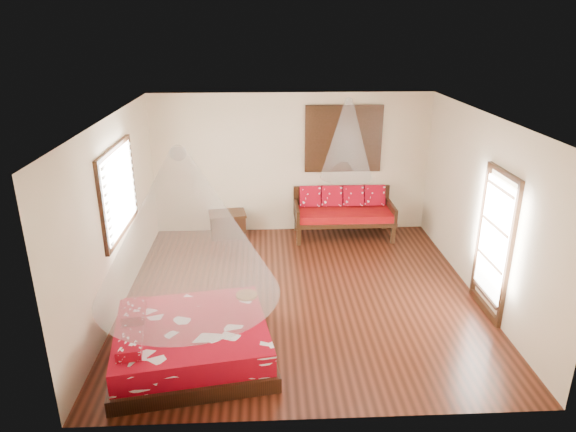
% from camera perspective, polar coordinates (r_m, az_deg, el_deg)
% --- Properties ---
extents(room, '(5.54, 5.54, 2.84)m').
position_cam_1_polar(room, '(7.66, 1.53, 0.52)').
color(room, black).
rests_on(room, ground).
extents(bed, '(2.22, 2.06, 0.63)m').
position_cam_1_polar(bed, '(6.80, -10.70, -13.59)').
color(bed, black).
rests_on(bed, floor).
extents(daybed, '(1.96, 0.87, 0.98)m').
position_cam_1_polar(daybed, '(10.30, 6.17, 0.62)').
color(daybed, black).
rests_on(daybed, floor).
extents(storage_chest, '(0.79, 0.63, 0.50)m').
position_cam_1_polar(storage_chest, '(10.37, -6.72, -0.89)').
color(storage_chest, black).
rests_on(storage_chest, floor).
extents(shutter_panel, '(1.52, 0.06, 1.32)m').
position_cam_1_polar(shutter_panel, '(10.24, 6.19, 8.51)').
color(shutter_panel, black).
rests_on(shutter_panel, wall_back).
extents(window_left, '(0.10, 1.74, 1.34)m').
position_cam_1_polar(window_left, '(8.03, -18.26, 2.67)').
color(window_left, black).
rests_on(window_left, wall_left).
extents(glazed_door, '(0.08, 1.02, 2.16)m').
position_cam_1_polar(glazed_door, '(7.92, 21.88, -2.94)').
color(glazed_door, black).
rests_on(glazed_door, floor).
extents(wine_tray, '(0.30, 0.30, 0.23)m').
position_cam_1_polar(wine_tray, '(7.16, -4.64, -8.41)').
color(wine_tray, brown).
rests_on(wine_tray, bed).
extents(mosquito_net_main, '(2.23, 2.23, 1.80)m').
position_cam_1_polar(mosquito_net_main, '(6.06, -11.54, -0.95)').
color(mosquito_net_main, white).
rests_on(mosquito_net_main, ceiling).
extents(mosquito_net_daybed, '(1.00, 1.00, 1.50)m').
position_cam_1_polar(mosquito_net_daybed, '(9.76, 6.62, 8.50)').
color(mosquito_net_daybed, white).
rests_on(mosquito_net_daybed, ceiling).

